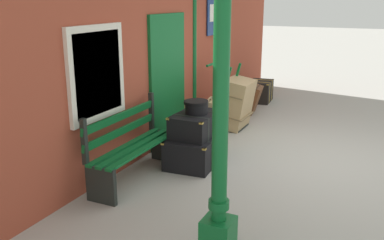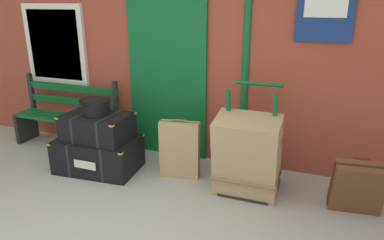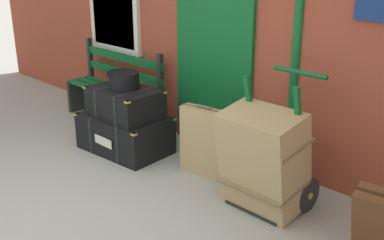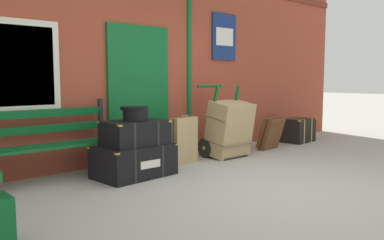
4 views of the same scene
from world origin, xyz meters
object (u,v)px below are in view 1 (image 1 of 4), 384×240
object	(u,v)px
steamer_trunk_base	(196,149)
corner_trunk	(260,91)
porters_trolley	(227,113)
steamer_trunk_middle	(196,124)
large_brown_trunk	(236,103)
round_hatbox	(197,106)
suitcase_charcoal	(211,120)
platform_bench	(132,147)
lamp_post	(220,142)
suitcase_oxblood	(254,99)

from	to	relation	value
steamer_trunk_base	corner_trunk	world-z (taller)	corner_trunk
porters_trolley	steamer_trunk_middle	bearing A→B (deg)	-172.99
large_brown_trunk	round_hatbox	bearing A→B (deg)	-178.33
suitcase_charcoal	porters_trolley	bearing A→B (deg)	2.52
platform_bench	steamer_trunk_middle	xyz separation A→B (m)	(0.90, -0.52, 0.14)
steamer_trunk_base	porters_trolley	xyz separation A→B (m)	(1.89, 0.23, 0.06)
lamp_post	suitcase_oxblood	bearing A→B (deg)	13.90
suitcase_charcoal	corner_trunk	xyz separation A→B (m)	(3.09, 0.06, -0.11)
round_hatbox	platform_bench	bearing A→B (deg)	150.17
suitcase_charcoal	suitcase_oxblood	bearing A→B (deg)	-3.61
corner_trunk	porters_trolley	bearing A→B (deg)	-179.45
steamer_trunk_middle	suitcase_charcoal	bearing A→B (deg)	10.71
platform_bench	large_brown_trunk	size ratio (longest dim) A/B	1.70
suitcase_charcoal	round_hatbox	bearing A→B (deg)	-169.15
lamp_post	steamer_trunk_base	bearing A→B (deg)	29.80
steamer_trunk_middle	suitcase_oxblood	distance (m)	3.01
round_hatbox	corner_trunk	distance (m)	4.16
suitcase_oxblood	steamer_trunk_middle	bearing A→B (deg)	-178.69
platform_bench	round_hatbox	xyz separation A→B (m)	(0.91, -0.52, 0.40)
steamer_trunk_middle	suitcase_oxblood	world-z (taller)	steamer_trunk_middle
steamer_trunk_base	porters_trolley	bearing A→B (deg)	6.98
round_hatbox	steamer_trunk_base	bearing A→B (deg)	-179.82
round_hatbox	suitcase_oxblood	xyz separation A→B (m)	(2.99, 0.07, -0.55)
porters_trolley	suitcase_oxblood	bearing A→B (deg)	-8.21
porters_trolley	large_brown_trunk	size ratio (longest dim) A/B	1.26
platform_bench	corner_trunk	world-z (taller)	platform_bench
corner_trunk	large_brown_trunk	bearing A→B (deg)	-174.92
steamer_trunk_middle	suitcase_oxblood	size ratio (longest dim) A/B	1.34
lamp_post	large_brown_trunk	distance (m)	4.22
steamer_trunk_base	suitcase_oxblood	world-z (taller)	suitcase_oxblood
large_brown_trunk	corner_trunk	size ratio (longest dim) A/B	1.28
steamer_trunk_middle	platform_bench	bearing A→B (deg)	150.13
large_brown_trunk	suitcase_oxblood	distance (m)	1.14
porters_trolley	large_brown_trunk	bearing A→B (deg)	-90.00
lamp_post	steamer_trunk_base	distance (m)	2.57
platform_bench	corner_trunk	size ratio (longest dim) A/B	2.19
platform_bench	corner_trunk	distance (m)	5.02
round_hatbox	suitcase_charcoal	size ratio (longest dim) A/B	0.49
round_hatbox	porters_trolley	size ratio (longest dim) A/B	0.31
porters_trolley	corner_trunk	xyz separation A→B (m)	(2.24, 0.02, -0.03)
suitcase_oxblood	platform_bench	bearing A→B (deg)	173.42
steamer_trunk_base	corner_trunk	size ratio (longest dim) A/B	1.45
platform_bench	steamer_trunk_middle	distance (m)	1.05
corner_trunk	steamer_trunk_middle	bearing A→B (deg)	-176.50
corner_trunk	suitcase_oxblood	bearing A→B (deg)	-170.68
large_brown_trunk	suitcase_charcoal	world-z (taller)	large_brown_trunk
porters_trolley	suitcase_oxblood	size ratio (longest dim) A/B	1.96
steamer_trunk_base	porters_trolley	world-z (taller)	porters_trolley
porters_trolley	corner_trunk	world-z (taller)	porters_trolley
lamp_post	suitcase_oxblood	size ratio (longest dim) A/B	4.95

